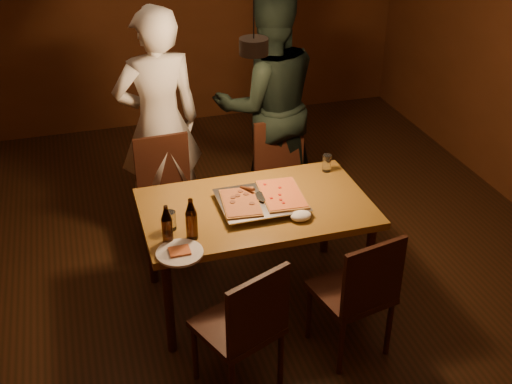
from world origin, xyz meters
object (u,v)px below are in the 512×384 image
object	(u,v)px
pizza_tray	(261,203)
pendant_lamp	(254,45)
plate_slice	(180,253)
chair_near_right	(360,286)
chair_far_right	(283,167)
diner_white	(159,124)
beer_bottle_a	(167,224)
diner_dark	(268,105)
dining_table	(256,215)
chair_far_left	(166,184)
beer_bottle_b	(191,219)
chair_near_left	(246,320)

from	to	relation	value
pizza_tray	pendant_lamp	world-z (taller)	pendant_lamp
pizza_tray	plate_slice	bearing A→B (deg)	-143.08
chair_near_right	chair_far_right	bearing A→B (deg)	76.78
chair_far_right	pendant_lamp	size ratio (longest dim) A/B	0.44
diner_white	pendant_lamp	bearing A→B (deg)	112.16
beer_bottle_a	diner_white	bearing A→B (deg)	82.55
chair_near_right	diner_dark	world-z (taller)	diner_dark
pizza_tray	chair_far_right	bearing A→B (deg)	67.43
pendant_lamp	diner_dark	bearing A→B (deg)	67.30
dining_table	diner_dark	size ratio (longest dim) A/B	0.81
chair_far_left	chair_far_right	xyz separation A→B (m)	(0.94, 0.01, 0.00)
dining_table	beer_bottle_b	xyz separation A→B (m)	(-0.48, -0.25, 0.21)
chair_far_right	diner_white	distance (m)	1.04
dining_table	pizza_tray	size ratio (longest dim) A/B	2.73
chair_near_left	diner_dark	size ratio (longest dim) A/B	0.30
chair_far_left	beer_bottle_a	size ratio (longest dim) A/B	1.94
chair_near_left	beer_bottle_b	distance (m)	0.69
beer_bottle_a	diner_dark	xyz separation A→B (m)	(1.09, 1.45, 0.06)
dining_table	chair_near_right	xyz separation A→B (m)	(0.43, -0.73, -0.14)
chair_far_right	chair_near_left	distance (m)	1.84
pizza_tray	beer_bottle_b	distance (m)	0.57
dining_table	beer_bottle_b	world-z (taller)	beer_bottle_b
chair_near_left	chair_near_right	bearing A→B (deg)	-15.85
dining_table	chair_far_right	xyz separation A→B (m)	(0.48, 0.84, -0.14)
chair_far_right	diner_dark	world-z (taller)	diner_dark
pizza_tray	beer_bottle_b	size ratio (longest dim) A/B	2.03
chair_near_left	pizza_tray	distance (m)	0.91
diner_dark	beer_bottle_b	bearing A→B (deg)	58.70
dining_table	beer_bottle_a	world-z (taller)	beer_bottle_a
chair_near_right	beer_bottle_b	distance (m)	1.08
dining_table	pendant_lamp	distance (m)	1.11
dining_table	plate_slice	distance (m)	0.71
beer_bottle_b	diner_dark	world-z (taller)	diner_dark
plate_slice	chair_far_right	bearing A→B (deg)	49.31
diner_white	diner_dark	distance (m)	0.91
plate_slice	diner_dark	xyz separation A→B (m)	(1.05, 1.59, 0.17)
chair_far_right	plate_slice	bearing A→B (deg)	47.92
dining_table	pizza_tray	distance (m)	0.10
pizza_tray	diner_dark	bearing A→B (deg)	75.52
dining_table	chair_far_right	bearing A→B (deg)	60.29
pizza_tray	beer_bottle_a	world-z (taller)	beer_bottle_a
beer_bottle_a	diner_dark	distance (m)	1.81
dining_table	chair_near_left	world-z (taller)	chair_near_left
dining_table	chair_far_right	size ratio (longest dim) A/B	3.09
dining_table	chair_near_left	bearing A→B (deg)	-110.25
beer_bottle_a	chair_near_left	bearing A→B (deg)	-60.83
chair_far_left	beer_bottle_a	xyz separation A→B (m)	(-0.16, -1.08, 0.34)
plate_slice	pendant_lamp	distance (m)	1.33
dining_table	pizza_tray	world-z (taller)	pizza_tray
chair_far_left	pizza_tray	world-z (taller)	chair_far_left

